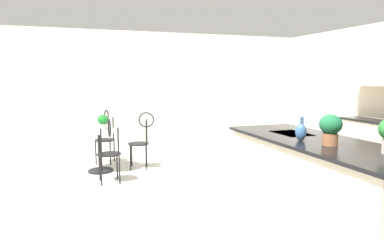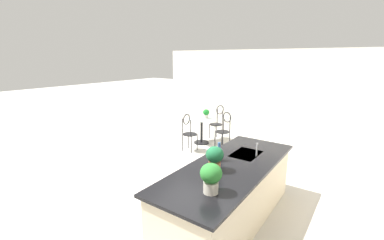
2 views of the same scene
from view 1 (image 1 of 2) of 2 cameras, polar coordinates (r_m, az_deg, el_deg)
name	(u,v)px [view 1 (image 1 of 2)]	position (r m, az deg, el deg)	size (l,w,h in m)	color
ground_plane	(243,213)	(4.48, 8.40, -14.96)	(40.00, 40.00, 0.00)	beige
wall_left_window	(159,91)	(8.17, -5.43, 4.78)	(0.12, 7.80, 2.70)	silver
kitchen_island	(317,177)	(4.55, 19.96, -8.81)	(2.80, 1.06, 0.92)	beige
bistro_table	(100,147)	(6.36, -14.95, -4.30)	(0.80, 0.80, 0.74)	black
chair_near_window	(109,148)	(5.59, -13.49, -4.49)	(0.48, 0.38, 1.04)	black
chair_by_island	(106,134)	(6.98, -14.08, -2.22)	(0.52, 0.49, 1.04)	black
chair_toward_desk	(142,138)	(6.41, -8.32, -2.89)	(0.46, 0.52, 1.04)	black
sink_faucet	(303,125)	(4.96, 17.86, -0.73)	(0.02, 0.02, 0.22)	#B2B5BA
potted_plant_on_table	(103,121)	(6.41, -14.47, -0.17)	(0.19, 0.19, 0.26)	beige
potted_plant_counter_near	(331,128)	(4.12, 21.89, -1.17)	(0.25, 0.25, 0.35)	#9E603D
vase_on_counter	(301,132)	(4.33, 17.52, -1.83)	(0.13, 0.13, 0.29)	#386099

